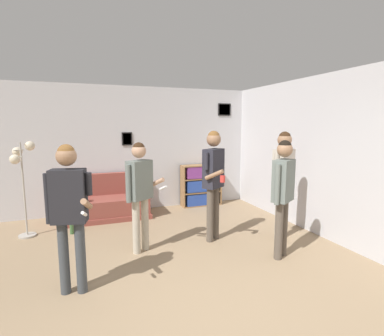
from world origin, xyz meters
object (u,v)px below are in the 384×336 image
object	(u,v)px
floor_lamp	(22,169)
person_spectator_far_right	(283,173)
person_player_foreground_center	(140,186)
bottle_on_floor	(72,228)
person_watcher_holding_cup	(214,173)
bookshelf	(201,185)
couch	(106,203)
drinking_cup	(209,162)
person_spectator_near_bookshelf	(283,187)
person_player_foreground_left	(69,204)

from	to	relation	value
floor_lamp	person_spectator_far_right	distance (m)	4.28
person_player_foreground_center	bottle_on_floor	distance (m)	1.75
person_watcher_holding_cup	bookshelf	bearing A→B (deg)	72.98
couch	floor_lamp	world-z (taller)	floor_lamp
couch	drinking_cup	size ratio (longest dim) A/B	16.37
person_spectator_far_right	drinking_cup	distance (m)	2.42
drinking_cup	floor_lamp	bearing A→B (deg)	-167.56
person_spectator_near_bookshelf	drinking_cup	distance (m)	3.00
bookshelf	person_spectator_far_right	xyz separation A→B (m)	(0.45, -2.40, 0.62)
couch	person_spectator_near_bookshelf	size ratio (longest dim) A/B	1.01
bookshelf	person_player_foreground_left	bearing A→B (deg)	-133.05
person_watcher_holding_cup	drinking_cup	world-z (taller)	person_watcher_holding_cup
person_player_foreground_center	person_spectator_near_bookshelf	world-z (taller)	person_spectator_near_bookshelf
person_player_foreground_center	drinking_cup	distance (m)	2.92
bookshelf	person_player_foreground_center	xyz separation A→B (m)	(-1.82, -2.10, 0.52)
person_player_foreground_center	bottle_on_floor	xyz separation A→B (m)	(-0.99, 1.14, -0.89)
bottle_on_floor	person_player_foreground_center	bearing A→B (deg)	-48.84
person_player_foreground_center	drinking_cup	xyz separation A→B (m)	(2.03, 2.10, 0.01)
floor_lamp	drinking_cup	bearing A→B (deg)	12.44
bookshelf	couch	bearing A→B (deg)	-174.78
couch	person_player_foreground_left	distance (m)	2.91
person_spectator_far_right	bottle_on_floor	bearing A→B (deg)	156.23
person_spectator_near_bookshelf	person_spectator_far_right	bearing A→B (deg)	52.87
person_player_foreground_left	floor_lamp	bearing A→B (deg)	109.96
person_watcher_holding_cup	person_spectator_far_right	bearing A→B (deg)	-17.35
person_spectator_far_right	drinking_cup	world-z (taller)	person_spectator_far_right
floor_lamp	drinking_cup	distance (m)	3.82
bottle_on_floor	bookshelf	bearing A→B (deg)	18.85
person_watcher_holding_cup	person_spectator_far_right	xyz separation A→B (m)	(1.08, -0.34, -0.01)
couch	bookshelf	distance (m)	2.18
bookshelf	drinking_cup	size ratio (longest dim) A/B	9.27
couch	person_watcher_holding_cup	distance (m)	2.55
person_player_foreground_left	person_watcher_holding_cup	distance (m)	2.30
couch	bookshelf	world-z (taller)	bookshelf
bookshelf	person_spectator_near_bookshelf	size ratio (longest dim) A/B	0.57
person_watcher_holding_cup	person_spectator_near_bookshelf	xyz separation A→B (m)	(0.64, -0.93, -0.09)
person_spectator_near_bookshelf	person_spectator_far_right	size ratio (longest dim) A/B	0.94
person_spectator_far_right	bottle_on_floor	world-z (taller)	person_spectator_far_right
bookshelf	person_player_foreground_left	distance (m)	4.07
person_watcher_holding_cup	couch	bearing A→B (deg)	129.43
floor_lamp	person_watcher_holding_cup	bearing A→B (deg)	-23.21
person_spectator_far_right	bottle_on_floor	distance (m)	3.71
person_watcher_holding_cup	bottle_on_floor	size ratio (longest dim) A/B	6.28
person_spectator_near_bookshelf	bottle_on_floor	xyz separation A→B (m)	(-2.83, 2.03, -0.92)
person_spectator_near_bookshelf	drinking_cup	size ratio (longest dim) A/B	16.15
couch	bottle_on_floor	world-z (taller)	couch
person_player_foreground_left	person_player_foreground_center	size ratio (longest dim) A/B	1.03
person_player_foreground_left	person_spectator_near_bookshelf	world-z (taller)	person_player_foreground_left
couch	person_spectator_near_bookshelf	bearing A→B (deg)	-52.10
person_player_foreground_center	couch	bearing A→B (deg)	100.19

